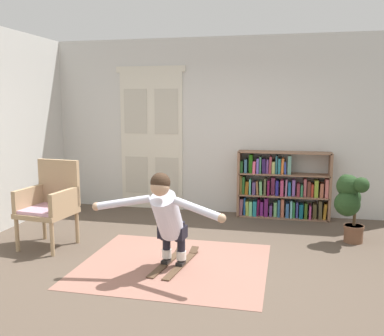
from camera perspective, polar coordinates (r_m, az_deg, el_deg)
name	(u,v)px	position (r m, az deg, el deg)	size (l,w,h in m)	color
ground_plane	(191,267)	(4.95, -0.19, -13.06)	(7.20, 7.20, 0.00)	brown
back_wall	(225,126)	(7.17, 4.43, 5.58)	(6.00, 0.10, 2.90)	beige
double_door	(151,138)	(7.41, -5.44, 3.96)	(1.22, 0.05, 2.45)	beige
rug	(174,264)	(5.01, -2.42, -12.74)	(2.10, 1.84, 0.01)	#926355
bookshelf	(279,189)	(7.00, 11.59, -2.74)	(1.46, 0.30, 1.07)	#845F48
wicker_chair	(50,201)	(5.78, -18.39, -4.26)	(0.66, 0.66, 1.10)	tan
potted_plant	(350,200)	(5.96, 20.29, -4.00)	(0.42, 0.41, 0.91)	brown
skis_pair	(175,262)	(5.03, -2.28, -12.41)	(0.39, 0.98, 0.07)	brown
person_skier	(167,214)	(4.63, -3.40, -6.08)	(1.48, 0.72, 1.05)	white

